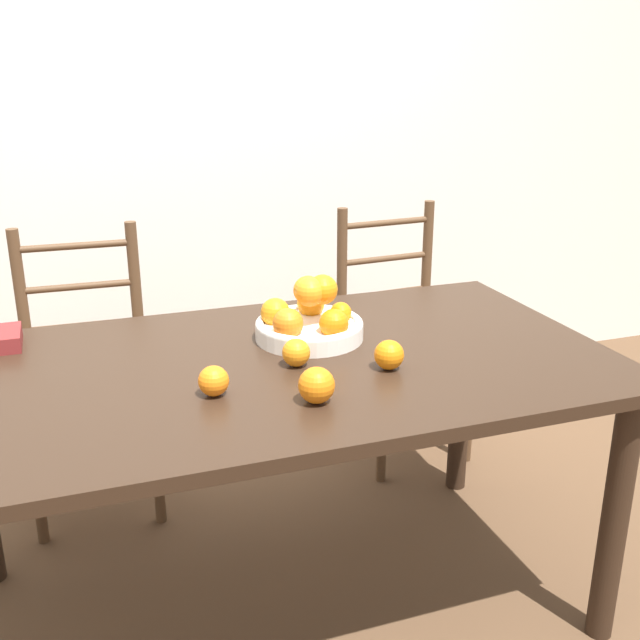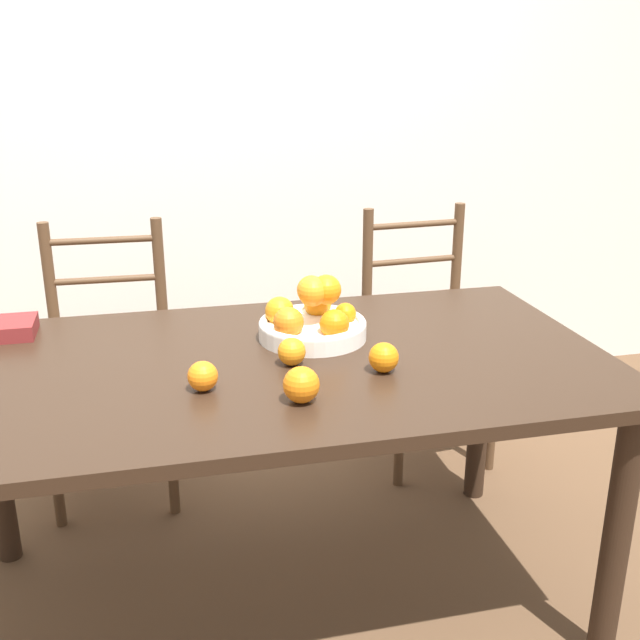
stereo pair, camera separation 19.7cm
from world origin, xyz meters
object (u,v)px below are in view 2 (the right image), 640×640
object	(u,v)px
orange_loose_0	(384,357)
orange_loose_1	(301,385)
fruit_bowl	(312,319)
chair_right	(425,341)
chair_left	(111,368)
orange_loose_3	(292,352)
book_stack	(0,329)
orange_loose_2	(203,376)

from	to	relation	value
orange_loose_0	orange_loose_1	bearing A→B (deg)	-152.23
fruit_bowl	chair_right	size ratio (longest dim) A/B	0.31
orange_loose_0	chair_left	distance (m)	1.19
fruit_bowl	orange_loose_3	bearing A→B (deg)	-117.98
fruit_bowl	chair_left	distance (m)	0.93
orange_loose_3	chair_right	world-z (taller)	chair_right
fruit_bowl	orange_loose_0	xyz separation A→B (m)	(0.12, -0.27, -0.02)
chair_left	book_stack	xyz separation A→B (m)	(-0.26, -0.41, 0.32)
orange_loose_2	chair_left	size ratio (longest dim) A/B	0.07
orange_loose_3	book_stack	distance (m)	0.85
orange_loose_3	chair_left	world-z (taller)	chair_left
orange_loose_3	chair_left	xyz separation A→B (m)	(-0.49, 0.81, -0.33)
chair_right	orange_loose_3	bearing A→B (deg)	-134.22
book_stack	orange_loose_1	bearing A→B (deg)	-39.75
orange_loose_2	chair_right	xyz separation A→B (m)	(0.91, 0.91, -0.33)
orange_loose_1	chair_left	xyz separation A→B (m)	(-0.47, 1.02, -0.34)
orange_loose_1	orange_loose_2	xyz separation A→B (m)	(-0.21, 0.11, -0.01)
chair_right	book_stack	size ratio (longest dim) A/B	5.00
orange_loose_2	chair_left	world-z (taller)	chair_left
orange_loose_2	orange_loose_1	bearing A→B (deg)	-28.40
orange_loose_2	orange_loose_3	size ratio (longest dim) A/B	1.00
orange_loose_3	chair_right	distance (m)	1.10
fruit_bowl	book_stack	size ratio (longest dim) A/B	1.55
orange_loose_3	chair_right	size ratio (longest dim) A/B	0.07
fruit_bowl	chair_right	xyz separation A→B (m)	(0.59, 0.63, -0.35)
orange_loose_3	book_stack	world-z (taller)	orange_loose_3
chair_right	orange_loose_1	bearing A→B (deg)	-128.46
orange_loose_1	chair_left	size ratio (longest dim) A/B	0.09
fruit_bowl	book_stack	distance (m)	0.88
orange_loose_0	chair_right	size ratio (longest dim) A/B	0.08
chair_left	book_stack	world-z (taller)	chair_left
book_stack	fruit_bowl	bearing A→B (deg)	-14.35
orange_loose_2	orange_loose_3	xyz separation A→B (m)	(0.23, 0.10, 0.00)
fruit_bowl	chair_left	bearing A→B (deg)	132.89
fruit_bowl	chair_right	world-z (taller)	chair_right
chair_left	chair_right	xyz separation A→B (m)	(1.17, -0.00, 0.00)
orange_loose_3	book_stack	size ratio (longest dim) A/B	0.37
orange_loose_1	chair_left	world-z (taller)	chair_left
fruit_bowl	orange_loose_2	world-z (taller)	fruit_bowl
fruit_bowl	chair_left	size ratio (longest dim) A/B	0.31
chair_right	fruit_bowl	bearing A→B (deg)	-136.99
orange_loose_0	chair_right	bearing A→B (deg)	62.64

